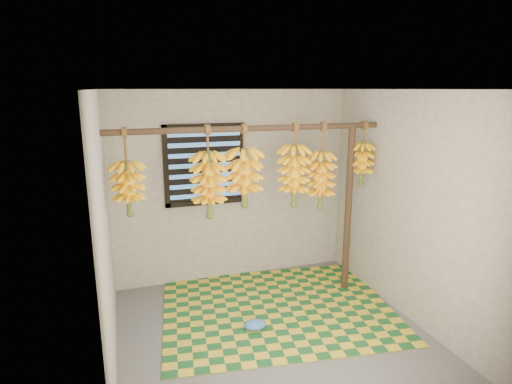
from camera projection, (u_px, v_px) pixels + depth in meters
name	position (u px, v px, depth m)	size (l,w,h in m)	color
floor	(273.00, 335.00, 4.29)	(3.00, 3.00, 0.01)	#525252
ceiling	(276.00, 89.00, 3.73)	(3.00, 3.00, 0.01)	silver
wall_back	(233.00, 187.00, 5.40)	(3.00, 0.01, 2.40)	gray
wall_left	(105.00, 238.00, 3.56)	(0.01, 3.00, 2.40)	gray
wall_right	(409.00, 207.00, 4.46)	(0.01, 3.00, 2.40)	gray
window	(205.00, 165.00, 5.20)	(1.00, 0.04, 1.00)	black
hanging_pole	(252.00, 128.00, 4.47)	(0.06, 0.06, 3.00)	#3E2D1D
support_post	(348.00, 210.00, 5.07)	(0.08, 0.08, 2.00)	#3E2D1D
woven_mat	(277.00, 308.00, 4.80)	(2.50, 2.00, 0.01)	#174F23
plastic_bag	(255.00, 325.00, 4.37)	(0.23, 0.17, 0.10)	#3570C7
banana_bunch_a	(128.00, 188.00, 4.21)	(0.32, 0.32, 0.88)	brown
banana_bunch_b	(209.00, 185.00, 4.46)	(0.36, 0.36, 0.97)	brown
banana_bunch_c	(244.00, 178.00, 4.57)	(0.39, 0.39, 0.88)	brown
banana_bunch_d	(294.00, 176.00, 4.74)	(0.35, 0.35, 0.93)	brown
banana_bunch_e	(321.00, 180.00, 4.86)	(0.31, 0.31, 1.00)	brown
banana_bunch_f	(362.00, 164.00, 4.98)	(0.27, 0.27, 0.75)	brown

